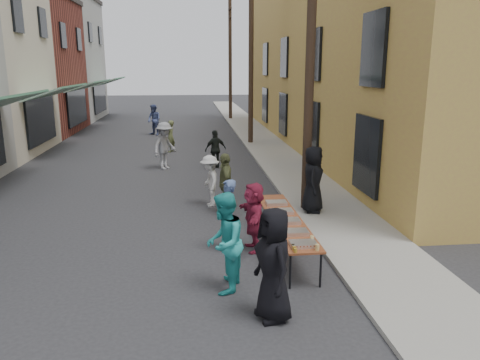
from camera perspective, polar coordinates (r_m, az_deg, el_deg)
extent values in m
plane|color=#28282B|center=(10.50, -11.49, -9.30)|extent=(120.00, 120.00, 0.00)
cube|color=gray|center=(25.27, 2.87, 4.56)|extent=(2.20, 60.00, 0.10)
cube|color=maroon|center=(32.55, -26.72, 12.18)|extent=(8.00, 8.00, 8.00)
cube|color=gray|center=(40.18, -22.85, 13.29)|extent=(8.00, 8.00, 9.00)
cube|color=gold|center=(25.71, 17.43, 15.20)|extent=(10.00, 28.00, 10.00)
cylinder|color=#2D2116|center=(13.06, 8.59, 15.51)|extent=(0.26, 0.26, 9.00)
cylinder|color=#2D2116|center=(24.86, 1.35, 14.71)|extent=(0.26, 0.26, 9.00)
cylinder|color=#2D2116|center=(36.78, -1.21, 14.38)|extent=(0.26, 0.26, 9.00)
cube|color=brown|center=(10.51, 5.56, -4.80)|extent=(0.70, 4.00, 0.04)
cylinder|color=black|center=(8.88, 6.14, -10.99)|extent=(0.04, 0.04, 0.71)
cylinder|color=black|center=(9.02, 9.81, -10.72)|extent=(0.04, 0.04, 0.71)
cylinder|color=black|center=(12.34, 2.42, -3.76)|extent=(0.04, 0.04, 0.71)
cylinder|color=black|center=(12.44, 5.07, -3.66)|extent=(0.04, 0.04, 0.71)
cube|color=maroon|center=(8.98, 7.72, -7.73)|extent=(0.50, 0.33, 0.08)
cube|color=#B2B2B7|center=(9.57, 6.79, -6.33)|extent=(0.50, 0.33, 0.08)
cube|color=tan|center=(10.22, 5.91, -5.00)|extent=(0.50, 0.33, 0.08)
cube|color=#B2B2B7|center=(10.87, 5.14, -3.83)|extent=(0.50, 0.33, 0.08)
cube|color=tan|center=(11.52, 4.46, -2.80)|extent=(0.50, 0.33, 0.08)
cylinder|color=#A57F26|center=(8.66, 6.77, -8.53)|extent=(0.07, 0.07, 0.08)
cylinder|color=#A57F26|center=(8.75, 6.62, -8.29)|extent=(0.07, 0.07, 0.08)
cylinder|color=#A57F26|center=(8.84, 6.48, -8.05)|extent=(0.07, 0.07, 0.08)
cylinder|color=tan|center=(8.80, 9.39, -8.12)|extent=(0.08, 0.08, 0.12)
imported|color=black|center=(7.66, 4.11, -10.22)|extent=(0.81, 1.05, 1.90)
imported|color=#465C88|center=(10.45, -1.46, -4.34)|extent=(0.43, 0.62, 1.64)
imported|color=teal|center=(8.56, -1.96, -7.67)|extent=(0.93, 1.07, 1.87)
imported|color=silver|center=(13.81, -3.68, -0.11)|extent=(0.70, 1.06, 1.53)
imported|color=#5D6439|center=(13.06, -1.80, -0.44)|extent=(0.45, 1.02, 1.73)
imported|color=maroon|center=(10.47, 1.69, -4.48)|extent=(0.53, 1.48, 1.57)
imported|color=black|center=(13.03, 8.90, 0.09)|extent=(0.86, 1.05, 1.85)
imported|color=gray|center=(19.07, -9.18, 4.14)|extent=(1.30, 1.40, 1.90)
imported|color=black|center=(19.00, -3.00, 3.76)|extent=(0.99, 0.70, 1.56)
imported|color=#525A34|center=(22.91, -8.47, 5.29)|extent=(0.56, 0.66, 1.53)
imported|color=#47558A|center=(28.81, -10.42, 7.22)|extent=(1.12, 1.13, 1.84)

